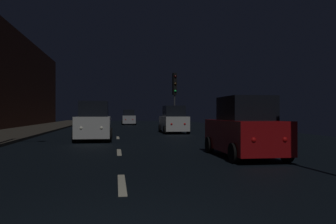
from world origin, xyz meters
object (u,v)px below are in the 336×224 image
Objects in this scene: car_parked_right_far at (174,121)px; car_approaching_headlights at (94,123)px; car_distant_taillights at (129,118)px; car_parked_right_near at (244,130)px; traffic_light_far_right at (175,89)px.

car_approaching_headlights is at bearing 139.40° from car_parked_right_far.
car_parked_right_far is at bearing -172.53° from car_distant_taillights.
car_approaching_headlights reaches higher than car_distant_taillights.
car_parked_right_far is at bearing 139.40° from car_approaching_headlights.
car_parked_right_near is (2.62, -34.54, 0.03)m from car_distant_taillights.
car_parked_right_far is at bearing 0.00° from car_parked_right_near.
car_parked_right_far reaches higher than car_parked_right_near.
car_distant_taillights is 34.64m from car_parked_right_near.
traffic_light_far_right is at bearing -10.56° from car_parked_right_far.
traffic_light_far_right is 19.11m from car_parked_right_near.
traffic_light_far_right is 16.24m from car_distant_taillights.
car_distant_taillights is 0.96× the size of car_parked_right_far.
car_parked_right_near is 14.59m from car_parked_right_far.
car_approaching_headlights is 1.05× the size of car_parked_right_near.
car_approaching_headlights is at bearing 33.42° from car_parked_right_near.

